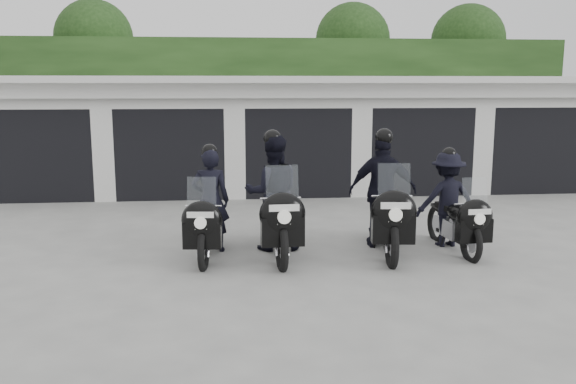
{
  "coord_description": "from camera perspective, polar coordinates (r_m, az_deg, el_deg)",
  "views": [
    {
      "loc": [
        -1.67,
        -9.23,
        2.77
      ],
      "look_at": [
        -0.74,
        0.44,
        1.05
      ],
      "focal_mm": 38.0,
      "sensor_mm": 36.0,
      "label": 1
    }
  ],
  "objects": [
    {
      "name": "garage_block",
      "position": [
        17.42,
        0.04,
        5.62
      ],
      "size": [
        16.4,
        6.8,
        2.96
      ],
      "color": "silver",
      "rests_on": "ground"
    },
    {
      "name": "police_bike_c",
      "position": [
        10.33,
        8.99,
        -0.56
      ],
      "size": [
        1.21,
        2.42,
        2.11
      ],
      "rotation": [
        0.0,
        0.0,
        -0.11
      ],
      "color": "black",
      "rests_on": "ground"
    },
    {
      "name": "background_vegetation",
      "position": [
        22.25,
        -0.21,
        10.05
      ],
      "size": [
        20.0,
        3.9,
        5.8
      ],
      "color": "#1A3312",
      "rests_on": "ground"
    },
    {
      "name": "police_bike_a",
      "position": [
        9.96,
        -7.45,
        -1.81
      ],
      "size": [
        0.75,
        2.14,
        1.86
      ],
      "rotation": [
        0.0,
        0.0,
        -0.09
      ],
      "color": "black",
      "rests_on": "ground"
    },
    {
      "name": "police_bike_b",
      "position": [
        10.04,
        -1.3,
        -0.79
      ],
      "size": [
        0.98,
        2.41,
        2.1
      ],
      "rotation": [
        0.0,
        0.0,
        0.05
      ],
      "color": "black",
      "rests_on": "ground"
    },
    {
      "name": "ground",
      "position": [
        9.78,
        4.6,
        -6.44
      ],
      "size": [
        80.0,
        80.0,
        0.0
      ],
      "primitive_type": "plane",
      "color": "#969691",
      "rests_on": "ground"
    },
    {
      "name": "police_bike_d",
      "position": [
        10.72,
        14.99,
        -1.15
      ],
      "size": [
        1.1,
        2.04,
        1.77
      ],
      "rotation": [
        0.0,
        0.0,
        0.08
      ],
      "color": "black",
      "rests_on": "ground"
    }
  ]
}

